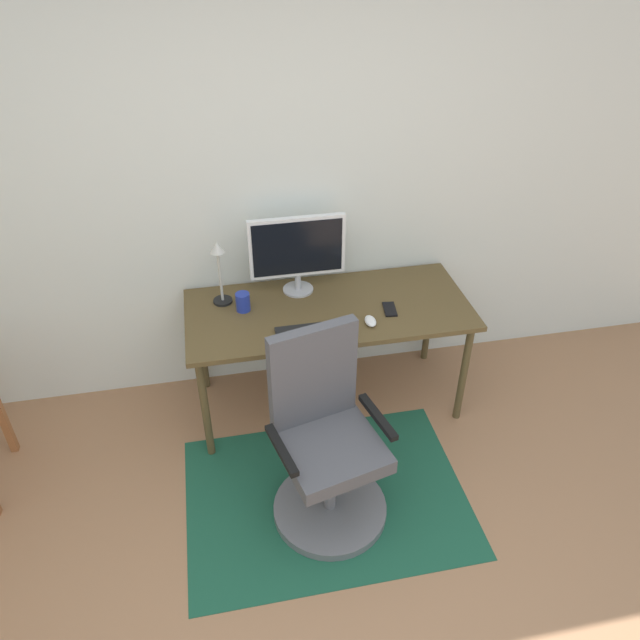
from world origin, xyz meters
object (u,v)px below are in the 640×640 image
(keyboard, at_px, (316,331))
(coffee_cup, at_px, (243,302))
(computer_mouse, at_px, (370,321))
(cell_phone, at_px, (390,309))
(office_chair, at_px, (326,451))
(desk, at_px, (328,317))
(desk_lamp, at_px, (219,265))
(monitor, at_px, (297,249))

(keyboard, xyz_separation_m, coffee_cup, (-0.36, 0.29, 0.05))
(keyboard, bearing_deg, computer_mouse, 3.69)
(cell_phone, bearing_deg, office_chair, -119.08)
(desk, height_order, keyboard, keyboard)
(desk, distance_m, coffee_cup, 0.50)
(computer_mouse, height_order, office_chair, office_chair)
(keyboard, height_order, desk_lamp, desk_lamp)
(computer_mouse, bearing_deg, keyboard, -176.31)
(keyboard, height_order, coffee_cup, coffee_cup)
(desk, bearing_deg, cell_phone, -15.33)
(desk, relative_size, cell_phone, 11.57)
(computer_mouse, xyz_separation_m, desk_lamp, (-0.78, 0.38, 0.23))
(desk_lamp, bearing_deg, monitor, 4.86)
(monitor, distance_m, cell_phone, 0.63)
(monitor, xyz_separation_m, cell_phone, (0.47, -0.31, -0.27))
(desk_lamp, bearing_deg, office_chair, -66.82)
(office_chair, bearing_deg, desk_lamp, 99.47)
(computer_mouse, xyz_separation_m, coffee_cup, (-0.67, 0.27, 0.04))
(monitor, distance_m, office_chair, 1.16)
(computer_mouse, relative_size, cell_phone, 0.74)
(coffee_cup, distance_m, office_chair, 0.97)
(monitor, height_order, desk_lamp, monitor)
(monitor, height_order, coffee_cup, monitor)
(cell_phone, bearing_deg, computer_mouse, -135.54)
(monitor, bearing_deg, desk, -57.16)
(desk_lamp, distance_m, office_chair, 1.18)
(keyboard, xyz_separation_m, office_chair, (-0.06, -0.56, -0.32))
(desk, bearing_deg, office_chair, -102.82)
(computer_mouse, distance_m, coffee_cup, 0.72)
(coffee_cup, bearing_deg, desk_lamp, 135.77)
(cell_phone, bearing_deg, desk, 172.27)
(keyboard, bearing_deg, desk_lamp, 139.87)
(computer_mouse, relative_size, office_chair, 0.10)
(desk, xyz_separation_m, computer_mouse, (0.19, -0.20, 0.08))
(desk, xyz_separation_m, monitor, (-0.14, 0.22, 0.34))
(keyboard, relative_size, coffee_cup, 3.97)
(keyboard, distance_m, coffee_cup, 0.47)
(monitor, relative_size, office_chair, 0.53)
(desk, relative_size, computer_mouse, 15.58)
(computer_mouse, bearing_deg, desk_lamp, 154.21)
(cell_phone, bearing_deg, desk_lamp, 171.30)
(monitor, relative_size, cell_phone, 3.95)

